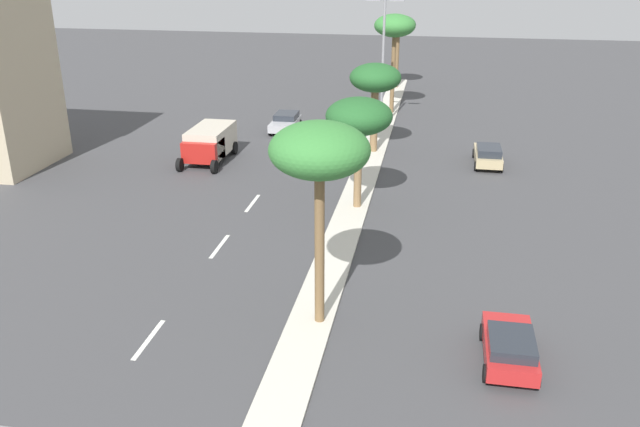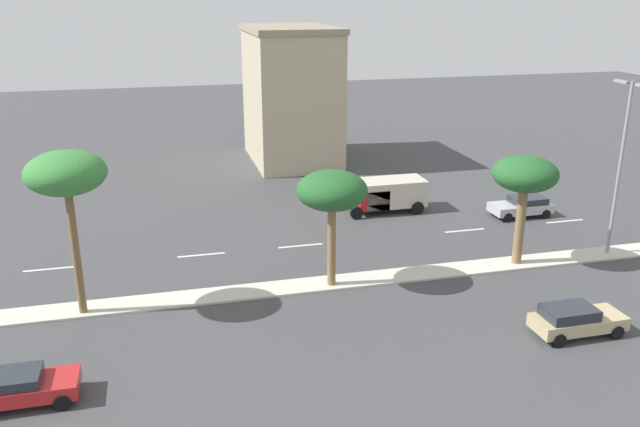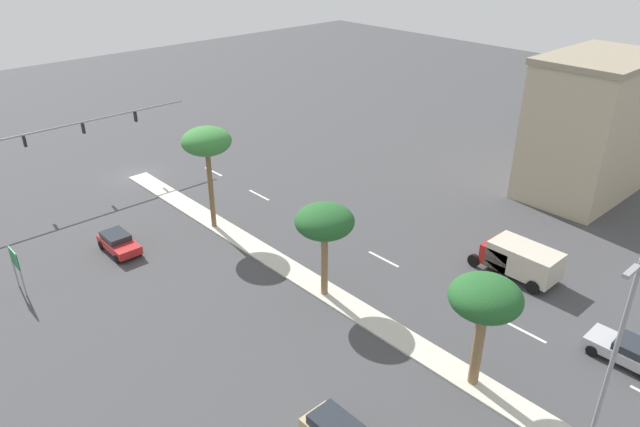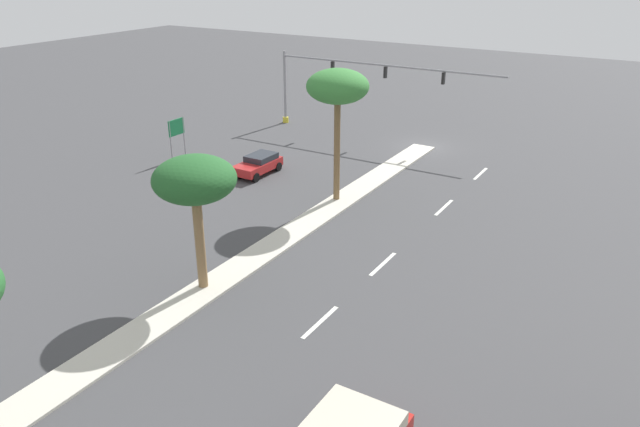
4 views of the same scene
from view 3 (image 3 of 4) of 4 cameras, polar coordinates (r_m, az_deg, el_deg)
ground_plane at (r=38.75m, az=-0.03°, el=-7.33°), size 160.00×160.00×0.00m
median_curb at (r=34.76m, az=8.32°, el=-12.16°), size 1.80×65.62×0.12m
lane_stripe_left at (r=57.17m, az=-10.37°, el=4.04°), size 0.20×2.80×0.01m
lane_stripe_trailing at (r=51.66m, az=-5.98°, el=1.80°), size 0.20×2.80×0.01m
lane_stripe_mid at (r=45.74m, az=0.54°, el=-1.55°), size 0.20×2.80×0.01m
lane_stripe_far at (r=42.10m, az=6.23°, el=-4.45°), size 0.20×2.80×0.01m
lane_stripe_leading at (r=37.14m, az=19.33°, el=-10.82°), size 0.20×2.80×0.01m
traffic_signal_gantry at (r=54.41m, az=-25.94°, el=5.48°), size 19.89×0.53×6.40m
directional_road_sign at (r=42.07m, az=-27.65°, el=-4.22°), size 0.10×1.57×3.10m
commercial_building at (r=54.80m, az=24.95°, el=7.68°), size 11.59×7.47×12.06m
palm_tree_mid at (r=43.97m, az=-11.02°, el=6.81°), size 3.71×3.71×8.08m
palm_tree_left at (r=35.42m, az=0.45°, el=-0.89°), size 3.68×3.68×6.27m
palm_tree_leading at (r=29.64m, az=15.84°, el=-8.13°), size 3.63×3.63×6.31m
street_lamp_center at (r=27.37m, az=26.97°, el=-11.63°), size 2.90×0.24×10.20m
sedan_red_outboard at (r=44.93m, az=-19.09°, el=-2.70°), size 1.90×3.82×1.33m
sedan_silver_rear at (r=36.74m, az=28.03°, el=-11.79°), size 2.09×4.22×1.38m
box_truck at (r=41.68m, az=18.80°, el=-4.16°), size 2.68×5.76×2.30m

